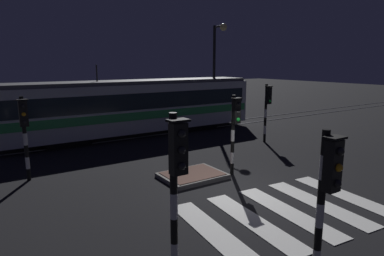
% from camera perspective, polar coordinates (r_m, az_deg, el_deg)
% --- Properties ---
extents(ground_plane, '(120.00, 120.00, 0.00)m').
position_cam_1_polar(ground_plane, '(11.54, 8.54, -10.59)').
color(ground_plane, black).
extents(rail_near, '(80.00, 0.12, 0.03)m').
position_cam_1_polar(rail_near, '(19.27, -10.47, -1.76)').
color(rail_near, '#59595E').
rests_on(rail_near, ground).
extents(rail_far, '(80.00, 0.12, 0.03)m').
position_cam_1_polar(rail_far, '(20.57, -12.04, -1.01)').
color(rail_far, '#59595E').
rests_on(rail_far, ground).
extents(crosswalk_zebra, '(6.06, 4.32, 0.02)m').
position_cam_1_polar(crosswalk_zebra, '(10.29, 16.02, -13.62)').
color(crosswalk_zebra, silver).
rests_on(crosswalk_zebra, ground).
extents(traffic_island, '(2.28, 1.73, 0.18)m').
position_cam_1_polar(traffic_island, '(12.60, 0.08, -8.15)').
color(traffic_island, slate).
rests_on(traffic_island, ground).
extents(traffic_light_corner_far_left, '(0.36, 0.42, 3.09)m').
position_cam_1_polar(traffic_light_corner_far_left, '(13.19, -26.79, 0.28)').
color(traffic_light_corner_far_left, black).
rests_on(traffic_light_corner_far_left, ground).
extents(traffic_light_median_centre, '(0.36, 0.42, 3.07)m').
position_cam_1_polar(traffic_light_median_centre, '(12.55, 7.32, 0.83)').
color(traffic_light_median_centre, black).
rests_on(traffic_light_median_centre, ground).
extents(traffic_light_corner_near_left, '(0.36, 0.42, 3.40)m').
position_cam_1_polar(traffic_light_corner_near_left, '(5.89, -2.73, -8.66)').
color(traffic_light_corner_near_left, black).
rests_on(traffic_light_corner_near_left, ground).
extents(traffic_light_corner_far_right, '(0.36, 0.42, 3.15)m').
position_cam_1_polar(traffic_light_corner_far_right, '(18.20, 12.75, 3.99)').
color(traffic_light_corner_far_right, black).
rests_on(traffic_light_corner_far_right, ground).
extents(traffic_light_kerb_mid_left, '(0.36, 0.42, 3.13)m').
position_cam_1_polar(traffic_light_kerb_mid_left, '(6.32, 22.05, -9.88)').
color(traffic_light_kerb_mid_left, black).
rests_on(traffic_light_kerb_mid_left, ground).
extents(street_lamp_trackside_right, '(0.44, 1.21, 6.62)m').
position_cam_1_polar(street_lamp_trackside_right, '(21.80, 4.24, 11.06)').
color(street_lamp_trackside_right, black).
rests_on(street_lamp_trackside_right, ground).
extents(tram, '(15.17, 2.58, 4.15)m').
position_cam_1_polar(tram, '(19.91, -9.51, 3.74)').
color(tram, silver).
rests_on(tram, ground).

